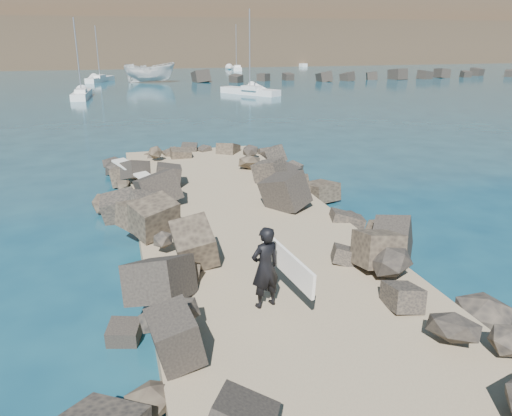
# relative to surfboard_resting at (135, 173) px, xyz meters

# --- Properties ---
(ground) EXTENTS (800.00, 800.00, 0.00)m
(ground) POSITION_rel_surfboard_resting_xyz_m (2.84, -5.33, -1.04)
(ground) COLOR #0F384C
(ground) RESTS_ON ground
(jetty) EXTENTS (6.00, 26.00, 0.60)m
(jetty) POSITION_rel_surfboard_resting_xyz_m (2.84, -7.33, -0.74)
(jetty) COLOR #8C7759
(jetty) RESTS_ON ground
(riprap_left) EXTENTS (2.60, 22.00, 1.00)m
(riprap_left) POSITION_rel_surfboard_resting_xyz_m (-0.06, -6.83, -0.54)
(riprap_left) COLOR black
(riprap_left) RESTS_ON ground
(riprap_right) EXTENTS (2.60, 22.00, 1.00)m
(riprap_right) POSITION_rel_surfboard_resting_xyz_m (5.74, -6.83, -0.54)
(riprap_right) COLOR black
(riprap_right) RESTS_ON ground
(breakwater_secondary) EXTENTS (52.00, 4.00, 1.20)m
(breakwater_secondary) POSITION_rel_surfboard_resting_xyz_m (37.84, 49.67, -0.44)
(breakwater_secondary) COLOR black
(breakwater_secondary) RESTS_ON ground
(headland) EXTENTS (360.00, 140.00, 32.00)m
(headland) POSITION_rel_surfboard_resting_xyz_m (12.84, 154.67, 14.96)
(headland) COLOR #2D4919
(headland) RESTS_ON ground
(surfboard_resting) EXTENTS (1.58, 2.10, 0.07)m
(surfboard_resting) POSITION_rel_surfboard_resting_xyz_m (0.00, 0.00, 0.00)
(surfboard_resting) COLOR beige
(surfboard_resting) RESTS_ON riprap_left
(boat_imported) EXTENTS (7.35, 4.46, 2.66)m
(boat_imported) POSITION_rel_surfboard_resting_xyz_m (4.57, 52.48, 0.30)
(boat_imported) COLOR silver
(boat_imported) RESTS_ON ground
(surfer_with_board) EXTENTS (1.01, 2.08, 1.69)m
(surfer_with_board) POSITION_rel_surfboard_resting_xyz_m (2.13, -9.72, 0.42)
(surfer_with_board) COLOR black
(surfer_with_board) RESTS_ON jetty
(sailboat_c) EXTENTS (5.35, 6.89, 8.70)m
(sailboat_c) POSITION_rel_surfboard_resting_xyz_m (13.66, 34.28, -0.69)
(sailboat_c) COLOR silver
(sailboat_c) RESTS_ON ground
(sailboat_a) EXTENTS (1.86, 6.47, 7.77)m
(sailboat_a) POSITION_rel_surfboard_resting_xyz_m (-3.50, 35.57, -0.69)
(sailboat_a) COLOR silver
(sailboat_a) RESTS_ON ground
(sailboat_b) EXTENTS (3.92, 6.06, 7.46)m
(sailboat_b) POSITION_rel_surfboard_resting_xyz_m (-1.98, 55.65, -0.69)
(sailboat_b) COLOR silver
(sailboat_b) RESTS_ON ground
(sailboat_f) EXTENTS (2.43, 5.81, 7.00)m
(sailboat_f) POSITION_rel_surfboard_resting_xyz_m (38.33, 86.20, -0.69)
(sailboat_f) COLOR silver
(sailboat_f) RESTS_ON ground
(sailboat_d) EXTENTS (2.63, 7.01, 8.29)m
(sailboat_d) POSITION_rel_surfboard_resting_xyz_m (22.26, 75.75, -0.69)
(sailboat_d) COLOR silver
(sailboat_d) RESTS_ON ground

